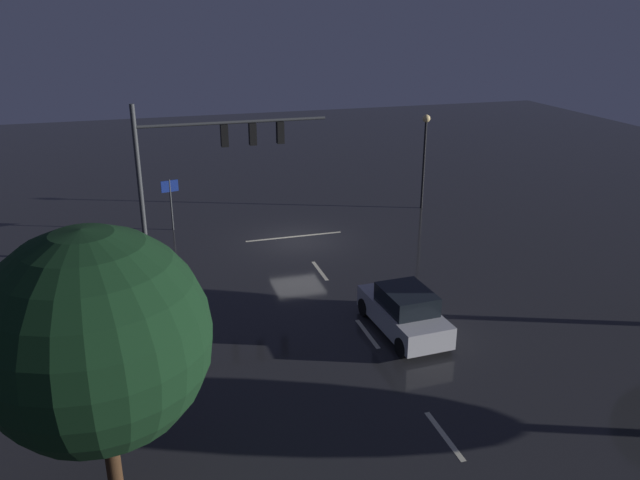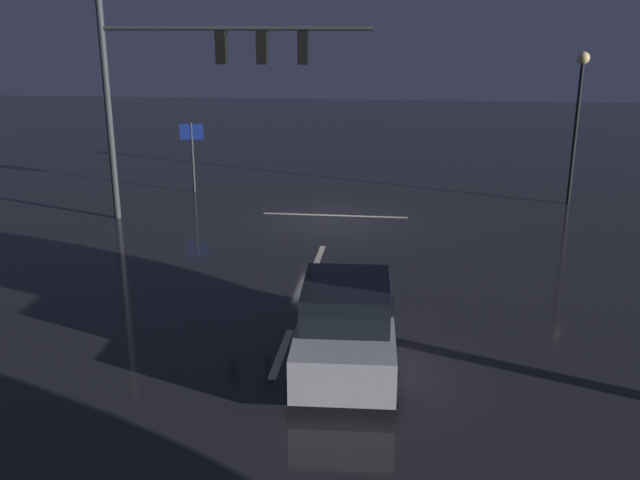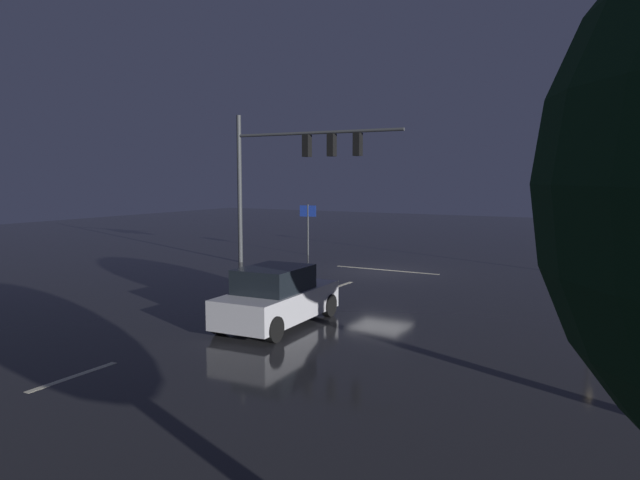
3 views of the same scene
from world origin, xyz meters
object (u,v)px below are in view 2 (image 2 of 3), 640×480
car_approaching (346,324)px  street_lamp_left_kerb (579,100)px  traffic_signal_assembly (198,69)px  route_sign (192,142)px

car_approaching → street_lamp_left_kerb: size_ratio=0.82×
traffic_signal_assembly → route_sign: size_ratio=3.19×
traffic_signal_assembly → street_lamp_left_kerb: (-12.57, -3.82, -1.21)m
car_approaching → street_lamp_left_kerb: (-7.02, -13.45, 2.96)m
route_sign → traffic_signal_assembly: bearing=111.6°
traffic_signal_assembly → street_lamp_left_kerb: traffic_signal_assembly is taller
car_approaching → route_sign: bearing=-62.4°
street_lamp_left_kerb → route_sign: 14.28m
street_lamp_left_kerb → route_sign: size_ratio=1.99×
traffic_signal_assembly → route_sign: traffic_signal_assembly is taller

